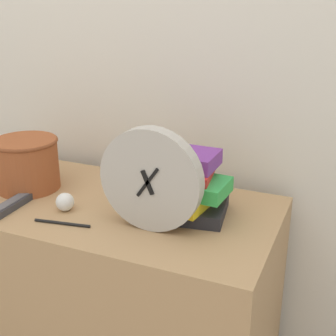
# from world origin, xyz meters

# --- Properties ---
(wall_back) EXTENTS (6.00, 0.04, 2.40)m
(wall_back) POSITION_xyz_m (0.00, 0.58, 1.20)
(wall_back) COLOR silver
(wall_back) RESTS_ON ground_plane
(desk) EXTENTS (1.03, 0.51, 0.70)m
(desk) POSITION_xyz_m (0.00, 0.25, 0.35)
(desk) COLOR tan
(desk) RESTS_ON ground_plane
(desk_clock) EXTENTS (0.27, 0.04, 0.27)m
(desk_clock) POSITION_xyz_m (0.21, 0.17, 0.84)
(desk_clock) COLOR #B7B2A8
(desk_clock) RESTS_ON desk
(book_stack) EXTENTS (0.25, 0.21, 0.17)m
(book_stack) POSITION_xyz_m (0.25, 0.29, 0.78)
(book_stack) COLOR #232328
(book_stack) RESTS_ON desk
(basket) EXTENTS (0.20, 0.20, 0.16)m
(basket) POSITION_xyz_m (-0.25, 0.26, 0.79)
(basket) COLOR #994C28
(basket) RESTS_ON desk
(tv_remote) EXTENTS (0.04, 0.17, 0.02)m
(tv_remote) POSITION_xyz_m (-0.21, 0.12, 0.71)
(tv_remote) COLOR #333338
(tv_remote) RESTS_ON desk
(crumpled_paper_ball) EXTENTS (0.05, 0.05, 0.05)m
(crumpled_paper_ball) POSITION_xyz_m (-0.06, 0.17, 0.73)
(crumpled_paper_ball) COLOR white
(crumpled_paper_ball) RESTS_ON desk
(pen) EXTENTS (0.16, 0.03, 0.01)m
(pen) POSITION_xyz_m (-0.02, 0.09, 0.70)
(pen) COLOR black
(pen) RESTS_ON desk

